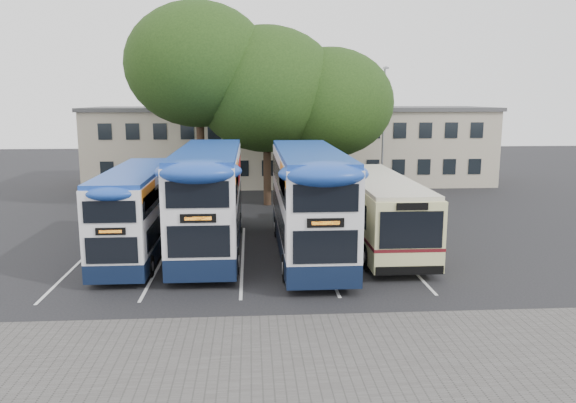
% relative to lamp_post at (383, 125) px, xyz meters
% --- Properties ---
extents(ground, '(120.00, 120.00, 0.00)m').
position_rel_lamp_post_xyz_m(ground, '(-6.00, -19.97, -5.08)').
color(ground, black).
rests_on(ground, ground).
extents(paving_strip, '(40.00, 6.00, 0.01)m').
position_rel_lamp_post_xyz_m(paving_strip, '(-8.00, -24.97, -5.08)').
color(paving_strip, '#595654').
rests_on(paving_strip, ground).
extents(bay_lines, '(14.12, 11.00, 0.01)m').
position_rel_lamp_post_xyz_m(bay_lines, '(-9.75, -14.97, -5.08)').
color(bay_lines, silver).
rests_on(bay_lines, ground).
extents(depot_building, '(32.40, 8.40, 6.20)m').
position_rel_lamp_post_xyz_m(depot_building, '(-6.00, 7.02, -1.93)').
color(depot_building, '#C2B49C').
rests_on(depot_building, ground).
extents(lamp_post, '(0.25, 1.05, 9.06)m').
position_rel_lamp_post_xyz_m(lamp_post, '(0.00, 0.00, 0.00)').
color(lamp_post, gray).
rests_on(lamp_post, ground).
extents(tree_left, '(9.04, 9.04, 12.80)m').
position_rel_lamp_post_xyz_m(tree_left, '(-12.50, -3.18, 3.86)').
color(tree_left, black).
rests_on(tree_left, ground).
extents(tree_mid, '(9.34, 9.34, 11.44)m').
position_rel_lamp_post_xyz_m(tree_mid, '(-8.27, -2.82, 2.37)').
color(tree_mid, black).
rests_on(tree_mid, ground).
extents(tree_right, '(8.28, 8.28, 10.15)m').
position_rel_lamp_post_xyz_m(tree_right, '(-4.23, -2.67, 1.54)').
color(tree_right, black).
rests_on(tree_right, ground).
extents(bus_dd_left, '(2.27, 9.37, 3.90)m').
position_rel_lamp_post_xyz_m(bus_dd_left, '(-14.38, -14.54, -2.93)').
color(bus_dd_left, black).
rests_on(bus_dd_left, ground).
extents(bus_dd_mid, '(2.74, 11.30, 4.71)m').
position_rel_lamp_post_xyz_m(bus_dd_mid, '(-11.24, -13.73, -2.49)').
color(bus_dd_mid, black).
rests_on(bus_dd_mid, ground).
extents(bus_dd_right, '(2.75, 11.35, 4.73)m').
position_rel_lamp_post_xyz_m(bus_dd_right, '(-6.80, -14.79, -2.48)').
color(bus_dd_right, black).
rests_on(bus_dd_right, ground).
extents(bus_single, '(2.81, 11.02, 3.29)m').
position_rel_lamp_post_xyz_m(bus_single, '(-3.35, -13.43, -3.22)').
color(bus_single, beige).
rests_on(bus_single, ground).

